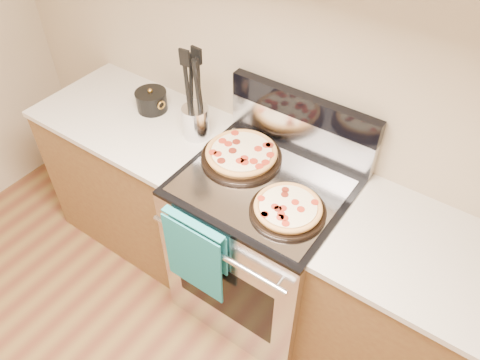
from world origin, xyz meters
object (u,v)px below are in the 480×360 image
Objects in this scene: pepperoni_pizza_front at (288,208)px; utensil_crock at (196,122)px; saucepan at (152,101)px; range_body at (262,247)px; pepperoni_pizza_back at (241,154)px.

pepperoni_pizza_front is 1.94× the size of utensil_crock.
range_body is at bearing -9.74° from saucepan.
utensil_crock is at bearing 168.13° from range_body.
utensil_crock is (-0.30, 0.03, 0.04)m from pepperoni_pizza_back.
range_body is 2.35× the size of pepperoni_pizza_back.
pepperoni_pizza_front is 1.97× the size of saucepan.
utensil_crock is at bearing -6.70° from saucepan.
pepperoni_pizza_back is 0.31m from utensil_crock.
utensil_crock is 1.02× the size of saucepan.
pepperoni_pizza_back reaches higher than range_body.
range_body is 0.73m from utensil_crock.
range_body is 5.37× the size of utensil_crock.
pepperoni_pizza_front is at bearing -29.44° from range_body.
utensil_crock reaches higher than pepperoni_pizza_front.
saucepan reaches higher than range_body.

